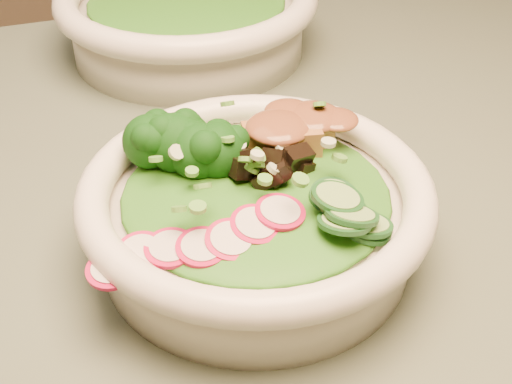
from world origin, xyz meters
name	(u,v)px	position (x,y,z in m)	size (l,w,h in m)	color
dining_table	(413,239)	(0.00, 0.00, 0.64)	(1.20, 0.80, 0.75)	black
salad_bowl	(256,213)	(-0.20, -0.09, 0.79)	(0.26, 0.26, 0.07)	white
side_bowl	(188,17)	(-0.16, 0.26, 0.79)	(0.29, 0.29, 0.08)	white
lettuce_bed	(256,191)	(-0.20, -0.09, 0.81)	(0.19, 0.19, 0.02)	#205C13
broccoli_florets	(183,153)	(-0.24, -0.05, 0.82)	(0.08, 0.07, 0.04)	black
radish_slices	(214,240)	(-0.24, -0.13, 0.81)	(0.10, 0.04, 0.02)	#B50D3E
cucumber_slices	(337,204)	(-0.16, -0.13, 0.82)	(0.07, 0.07, 0.03)	#7EAC5F
mushroom_heap	(264,168)	(-0.19, -0.08, 0.82)	(0.07, 0.07, 0.04)	black
tofu_cubes	(294,138)	(-0.16, -0.05, 0.82)	(0.09, 0.06, 0.03)	#A87238
peanut_sauce	(295,124)	(-0.16, -0.05, 0.83)	(0.07, 0.05, 0.02)	brown
scallion_garnish	(256,165)	(-0.20, -0.09, 0.83)	(0.18, 0.18, 0.02)	#569B37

